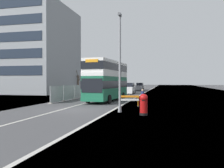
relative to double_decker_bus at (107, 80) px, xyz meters
The scene contains 12 objects.
ground 9.64m from the double_decker_bus, 89.36° to the right, with size 140.00×280.00×0.10m.
double_decker_bus is the anchor object (origin of this frame).
lamppost_foreground 10.56m from the double_decker_bus, 70.02° to the right, with size 0.29×0.70×7.98m.
red_pillar_postbox 12.52m from the double_decker_bus, 63.00° to the right, with size 0.63×0.63×1.58m.
roadworks_barrier 7.11m from the double_decker_bus, 57.43° to the right, with size 1.97×0.84×1.11m.
construction_site_fence 5.90m from the double_decker_bus, 160.21° to the left, with size 0.44×13.80×1.99m.
car_oncoming_near 16.66m from the double_decker_bus, 89.36° to the left, with size 2.02×4.52×2.19m.
car_receding_mid 25.11m from the double_decker_bus, 95.70° to the left, with size 1.92×3.81×2.15m.
car_receding_far 34.02m from the double_decker_bus, 89.45° to the left, with size 1.96×4.33×2.07m.
bare_tree_far_verge_near 25.49m from the double_decker_bus, 120.02° to the left, with size 3.46×2.63×4.98m.
pedestrian_at_kerb 7.40m from the double_decker_bus, 46.23° to the right, with size 0.34×0.34×1.71m.
backdrop_office_block 31.97m from the double_decker_bus, 148.25° to the left, with size 27.05×16.71×18.30m.
Camera 1 is at (7.77, -18.67, 2.53)m, focal length 36.71 mm.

